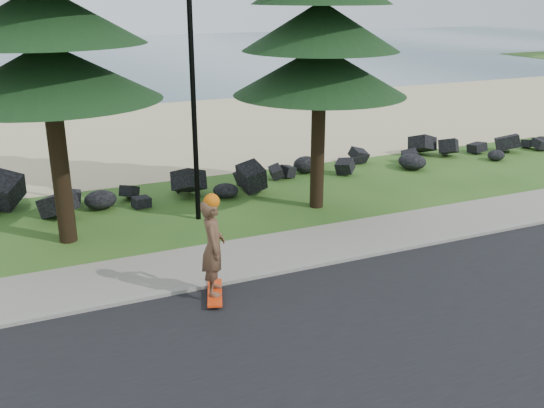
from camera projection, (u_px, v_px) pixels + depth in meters
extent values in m
plane|color=#254C17|center=(239.00, 263.00, 14.16)|extent=(160.00, 160.00, 0.00)
cube|color=black|center=(332.00, 365.00, 10.26)|extent=(160.00, 7.00, 0.02)
cube|color=gray|center=(253.00, 277.00, 13.36)|extent=(160.00, 0.20, 0.10)
cube|color=gray|center=(236.00, 258.00, 14.32)|extent=(160.00, 2.00, 0.08)
cube|color=#C8B285|center=(123.00, 136.00, 26.70)|extent=(160.00, 15.00, 0.01)
cube|color=#31525D|center=(53.00, 58.00, 58.28)|extent=(160.00, 58.00, 0.01)
cylinder|color=black|center=(192.00, 74.00, 15.60)|extent=(0.14, 0.14, 8.00)
cube|color=red|center=(215.00, 293.00, 12.51)|extent=(0.66, 1.24, 0.04)
imported|color=brown|center=(213.00, 247.00, 12.17)|extent=(0.69, 0.85, 2.02)
sphere|color=#CE5D0B|center=(212.00, 201.00, 11.85)|extent=(0.32, 0.32, 0.32)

